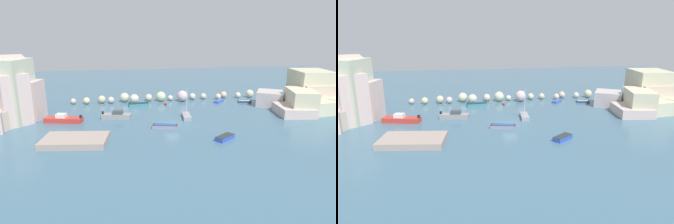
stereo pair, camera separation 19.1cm
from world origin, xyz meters
The scene contains 15 objects.
cove_water centered at (0.00, 0.00, 0.00)m, with size 160.00×160.00×0.00m, color #42697F.
cliff_headland_left centered at (-29.76, 6.91, 4.96)m, with size 11.90×17.35×11.84m.
cliff_headland_right centered at (31.18, 6.33, 2.77)m, with size 17.54×16.10×7.92m.
rock_breakwater centered at (1.64, 18.12, 1.00)m, with size 44.94×4.17×2.60m.
stone_dock centered at (-16.22, -7.02, 0.46)m, with size 9.61×5.93×0.93m, color #A28F85.
channel_buoy centered at (1.08, 14.15, 0.31)m, with size 0.63×0.63×0.63m, color red.
moored_boat_0 centered at (-10.00, 5.12, 0.59)m, with size 5.75×2.85×1.62m.
moored_boat_1 centered at (-19.75, 4.49, 0.55)m, with size 7.18×3.64×1.61m.
moored_boat_2 centered at (3.38, 3.08, 0.40)m, with size 1.88×4.39×5.84m.
moored_boat_3 centered at (19.96, 13.47, 0.23)m, with size 3.26×1.60×0.44m.
moored_boat_4 centered at (6.64, -9.33, 0.33)m, with size 3.66×3.22×0.66m.
moored_boat_5 centered at (-1.67, -2.26, 0.35)m, with size 4.61×2.34×0.68m.
moored_boat_6 centered at (-14.39, -4.44, 0.31)m, with size 2.83×2.88×0.59m.
moored_boat_7 centered at (-5.03, 14.35, 0.33)m, with size 4.62×1.85×0.66m.
moored_boat_8 centered at (14.06, 14.85, 0.25)m, with size 3.15×3.21×0.50m.
Camera 1 is at (-9.47, -50.65, 16.49)m, focal length 31.63 mm.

